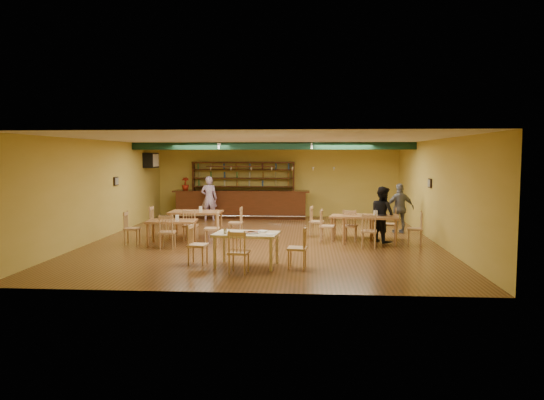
# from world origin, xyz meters

# --- Properties ---
(floor) EXTENTS (12.00, 12.00, 0.00)m
(floor) POSITION_xyz_m (0.00, 0.00, 0.00)
(floor) COLOR #563718
(floor) RESTS_ON ground
(ceiling_beam) EXTENTS (10.00, 0.30, 0.25)m
(ceiling_beam) POSITION_xyz_m (0.00, 2.80, 2.87)
(ceiling_beam) COLOR black
(ceiling_beam) RESTS_ON ceiling
(track_rail_left) EXTENTS (0.05, 2.50, 0.05)m
(track_rail_left) POSITION_xyz_m (-1.80, 3.40, 2.94)
(track_rail_left) COLOR white
(track_rail_left) RESTS_ON ceiling
(track_rail_right) EXTENTS (0.05, 2.50, 0.05)m
(track_rail_right) POSITION_xyz_m (1.40, 3.40, 2.94)
(track_rail_right) COLOR white
(track_rail_right) RESTS_ON ceiling
(ac_unit) EXTENTS (0.34, 0.70, 0.48)m
(ac_unit) POSITION_xyz_m (-4.80, 4.20, 2.35)
(ac_unit) COLOR white
(ac_unit) RESTS_ON wall_left
(picture_left) EXTENTS (0.04, 0.34, 0.28)m
(picture_left) POSITION_xyz_m (-4.97, 1.00, 1.70)
(picture_left) COLOR black
(picture_left) RESTS_ON wall_left
(picture_right) EXTENTS (0.04, 0.34, 0.28)m
(picture_right) POSITION_xyz_m (4.97, 0.50, 1.70)
(picture_right) COLOR black
(picture_right) RESTS_ON wall_right
(bar_counter) EXTENTS (5.49, 0.85, 1.13)m
(bar_counter) POSITION_xyz_m (-1.40, 5.15, 0.56)
(bar_counter) COLOR #381A0B
(bar_counter) RESTS_ON ground
(back_bar_hutch) EXTENTS (4.24, 0.40, 2.28)m
(back_bar_hutch) POSITION_xyz_m (-1.40, 5.78, 1.14)
(back_bar_hutch) COLOR #381A0B
(back_bar_hutch) RESTS_ON ground
(poinsettia) EXTENTS (0.38, 0.38, 0.53)m
(poinsettia) POSITION_xyz_m (-3.69, 5.15, 1.39)
(poinsettia) COLOR maroon
(poinsettia) RESTS_ON bar_counter
(dining_table_a) EXTENTS (1.61, 0.97, 0.80)m
(dining_table_a) POSITION_xyz_m (-2.20, 0.39, 0.40)
(dining_table_a) COLOR #9E5F38
(dining_table_a) RESTS_ON ground
(dining_table_b) EXTENTS (1.49, 1.06, 0.68)m
(dining_table_b) POSITION_xyz_m (2.67, 0.59, 0.34)
(dining_table_b) COLOR #9E5F38
(dining_table_b) RESTS_ON ground
(dining_table_c) EXTENTS (1.45, 0.93, 0.69)m
(dining_table_c) POSITION_xyz_m (-2.58, -1.01, 0.35)
(dining_table_c) COLOR #9E5F38
(dining_table_c) RESTS_ON ground
(dining_table_d) EXTENTS (1.74, 1.21, 0.81)m
(dining_table_d) POSITION_xyz_m (3.09, -0.39, 0.40)
(dining_table_d) COLOR #9E5F38
(dining_table_d) RESTS_ON ground
(near_table) EXTENTS (1.54, 1.08, 0.77)m
(near_table) POSITION_xyz_m (-0.10, -3.73, 0.39)
(near_table) COLOR #C6B285
(near_table) RESTS_ON ground
(pizza_tray) EXTENTS (0.49, 0.49, 0.01)m
(pizza_tray) POSITION_xyz_m (-0.00, -3.73, 0.78)
(pizza_tray) COLOR silver
(pizza_tray) RESTS_ON near_table
(parmesan_shaker) EXTENTS (0.08, 0.08, 0.11)m
(parmesan_shaker) POSITION_xyz_m (-0.57, -3.89, 0.83)
(parmesan_shaker) COLOR #EAE5C6
(parmesan_shaker) RESTS_ON near_table
(napkin_stack) EXTENTS (0.22, 0.18, 0.03)m
(napkin_stack) POSITION_xyz_m (0.26, -3.53, 0.79)
(napkin_stack) COLOR white
(napkin_stack) RESTS_ON near_table
(pizza_server) EXTENTS (0.33, 0.15, 0.00)m
(pizza_server) POSITION_xyz_m (0.15, -3.68, 0.79)
(pizza_server) COLOR silver
(pizza_server) RESTS_ON pizza_tray
(side_plate) EXTENTS (0.24, 0.24, 0.01)m
(side_plate) POSITION_xyz_m (0.46, -3.94, 0.78)
(side_plate) COLOR white
(side_plate) RESTS_ON near_table
(patron_bar) EXTENTS (0.65, 0.45, 1.74)m
(patron_bar) POSITION_xyz_m (-2.56, 4.33, 0.87)
(patron_bar) COLOR #81499E
(patron_bar) RESTS_ON ground
(patron_right_a) EXTENTS (0.93, 1.00, 1.64)m
(patron_right_a) POSITION_xyz_m (3.47, -0.21, 0.82)
(patron_right_a) COLOR black
(patron_right_a) RESTS_ON ground
(patron_right_b) EXTENTS (1.02, 0.61, 1.63)m
(patron_right_b) POSITION_xyz_m (4.29, 1.61, 0.81)
(patron_right_b) COLOR slate
(patron_right_b) RESTS_ON ground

